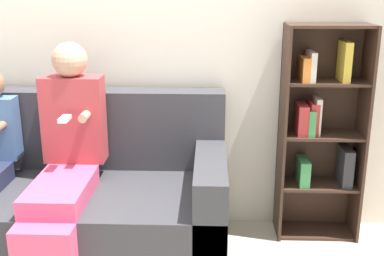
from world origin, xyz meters
The scene contains 4 objects.
back_wall centered at (0.00, 1.06, 1.27)m, with size 10.00×0.06×2.55m.
couch centered at (-0.38, 0.57, 0.33)m, with size 2.07×0.93×0.99m.
adult_seated centered at (-0.28, 0.45, 0.68)m, with size 0.37×0.86×1.32m.
bookshelf centered at (1.28, 0.91, 0.74)m, with size 0.53×0.28×1.41m.
Camera 1 is at (0.55, -2.13, 1.64)m, focal length 45.00 mm.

